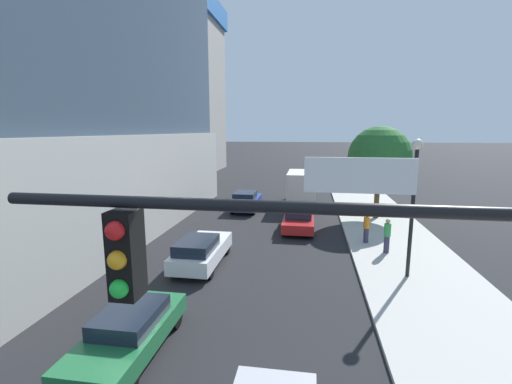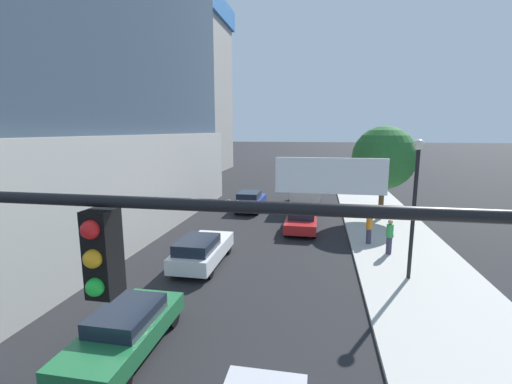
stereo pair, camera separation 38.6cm
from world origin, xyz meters
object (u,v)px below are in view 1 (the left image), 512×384
street_tree (379,158)px  car_blue (246,201)px  car_green (129,331)px  box_truck (302,186)px  car_white (201,250)px  street_lamp (414,189)px  construction_building (166,79)px  pedestrian_green_shirt (387,235)px  car_red (299,220)px  traffic_light_pole (357,323)px  pedestrian_orange_shirt (366,227)px

street_tree → car_blue: 10.62m
car_green → box_truck: 21.71m
car_white → street_lamp: bearing=-1.1°
construction_building → pedestrian_green_shirt: (26.08, -34.48, -13.10)m
construction_building → car_red: bearing=-54.9°
car_red → pedestrian_green_shirt: (4.65, -3.95, 0.37)m
traffic_light_pole → street_tree: size_ratio=0.95×
street_lamp → box_truck: 15.63m
construction_building → box_truck: size_ratio=5.16×
car_green → pedestrian_green_shirt: bearing=46.6°
traffic_light_pole → street_lamp: bearing=72.0°
traffic_light_pole → car_green: (-5.57, 4.94, -3.67)m
car_red → car_blue: bearing=130.8°
car_white → box_truck: (4.40, 14.47, 0.95)m
car_green → box_truck: (4.40, 21.23, 1.03)m
traffic_light_pole → car_red: traffic_light_pole is taller
car_red → pedestrian_orange_shirt: (3.86, -2.42, 0.32)m
street_tree → car_white: street_tree is taller
box_truck → street_lamp: bearing=-71.4°
construction_building → traffic_light_pole: 54.85m
street_lamp → car_red: (-4.93, 6.94, -3.30)m
street_lamp → car_red: bearing=125.4°
traffic_light_pole → car_green: bearing=138.4°
construction_building → box_truck: 33.70m
box_truck → street_tree: bearing=-36.9°
construction_building → street_lamp: size_ratio=5.77×
construction_building → street_lamp: (26.36, -37.47, -10.17)m
pedestrian_orange_shirt → car_red: bearing=147.9°
car_red → car_green: size_ratio=0.95×
street_lamp → box_truck: (-4.93, 14.65, -2.30)m
pedestrian_green_shirt → pedestrian_orange_shirt: size_ratio=1.05×
street_lamp → pedestrian_green_shirt: (-0.28, 2.99, -2.93)m
construction_building → car_blue: bearing=-56.2°
street_lamp → car_white: (-9.33, 0.18, -3.25)m
street_lamp → car_green: bearing=-144.8°
traffic_light_pole → car_green: traffic_light_pole is taller
street_lamp → pedestrian_green_shirt: 4.20m
car_blue → box_truck: box_truck is taller
traffic_light_pole → car_white: bearing=115.5°
construction_building → car_green: (17.03, -44.06, -13.49)m
construction_building → car_green: 49.12m
street_tree → pedestrian_orange_shirt: 7.14m
street_lamp → car_blue: size_ratio=1.31×
street_lamp → car_blue: (-9.33, 12.03, -3.21)m
car_white → car_green: 6.76m
street_lamp → box_truck: street_lamp is taller
street_lamp → car_blue: bearing=127.8°
car_white → car_red: (4.40, 6.77, -0.05)m
car_green → box_truck: size_ratio=0.68×
car_white → car_red: size_ratio=1.10×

